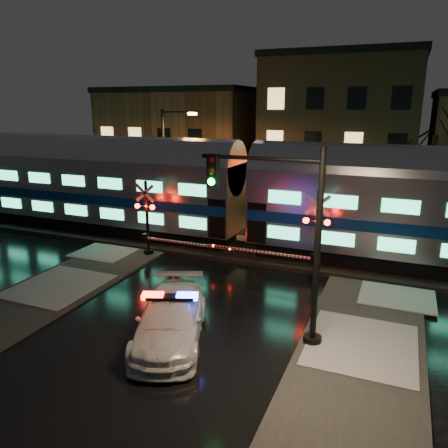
{
  "coord_description": "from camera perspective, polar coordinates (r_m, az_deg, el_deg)",
  "views": [
    {
      "loc": [
        7.19,
        -16.85,
        7.89
      ],
      "look_at": [
        -0.77,
        2.5,
        2.2
      ],
      "focal_mm": 35.0,
      "sensor_mm": 36.0,
      "label": 1
    }
  ],
  "objects": [
    {
      "name": "ground",
      "position": [
        19.94,
        -0.69,
        -8.09
      ],
      "size": [
        120.0,
        120.0,
        0.0
      ],
      "primitive_type": "plane",
      "color": "black",
      "rests_on": "ground"
    },
    {
      "name": "ballast",
      "position": [
        24.28,
        3.95,
        -3.49
      ],
      "size": [
        90.0,
        4.2,
        0.24
      ],
      "primitive_type": "cube",
      "color": "black",
      "rests_on": "ground"
    },
    {
      "name": "sidewalk_right",
      "position": [
        13.39,
        16.23,
        -21.25
      ],
      "size": [
        4.0,
        20.0,
        0.12
      ],
      "primitive_type": "cube",
      "color": "#2D2D2D",
      "rests_on": "ground"
    },
    {
      "name": "building_left",
      "position": [
        43.91,
        -5.16,
        10.73
      ],
      "size": [
        14.0,
        10.0,
        9.0
      ],
      "primitive_type": "cube",
      "color": "brown",
      "rests_on": "ground"
    },
    {
      "name": "crossing_signal_right",
      "position": [
        20.45,
        10.9,
        -2.52
      ],
      "size": [
        5.99,
        0.67,
        4.24
      ],
      "color": "black",
      "rests_on": "ground"
    },
    {
      "name": "sidewalk_left",
      "position": [
        19.14,
        -26.97,
        -10.7
      ],
      "size": [
        4.0,
        20.0,
        0.12
      ],
      "primitive_type": "cube",
      "color": "#2D2D2D",
      "rests_on": "ground"
    },
    {
      "name": "police_car",
      "position": [
        15.48,
        -6.97,
        -12.21
      ],
      "size": [
        3.97,
        5.83,
        1.74
      ],
      "rotation": [
        0.0,
        0.0,
        0.36
      ],
      "color": "white",
      "rests_on": "ground"
    },
    {
      "name": "streetlight",
      "position": [
        29.98,
        -7.42,
        8.45
      ],
      "size": [
        2.57,
        0.27,
        7.68
      ],
      "color": "black",
      "rests_on": "ground"
    },
    {
      "name": "building_mid",
      "position": [
        39.74,
        15.16,
        11.61
      ],
      "size": [
        12.0,
        11.0,
        11.5
      ],
      "primitive_type": "cube",
      "color": "brown",
      "rests_on": "ground"
    },
    {
      "name": "train",
      "position": [
        23.59,
        2.95,
        4.18
      ],
      "size": [
        51.0,
        3.12,
        5.92
      ],
      "color": "black",
      "rests_on": "ballast"
    },
    {
      "name": "crossing_signal_left",
      "position": [
        23.43,
        -9.34,
        -0.32
      ],
      "size": [
        5.78,
        0.66,
        4.09
      ],
      "color": "black",
      "rests_on": "ground"
    },
    {
      "name": "traffic_light",
      "position": [
        14.44,
        8.03,
        -2.38
      ],
      "size": [
        4.33,
        0.75,
        6.7
      ],
      "rotation": [
        0.0,
        0.0,
        -0.23
      ],
      "color": "black",
      "rests_on": "ground"
    }
  ]
}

